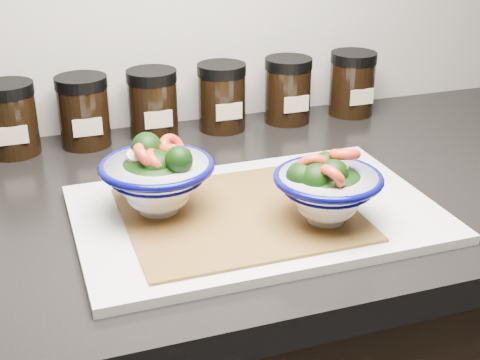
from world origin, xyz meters
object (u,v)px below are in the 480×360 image
object	(u,v)px
spice_jar_b	(84,111)
spice_jar_a	(10,119)
cutting_board	(256,213)
spice_jar_d	(222,97)
bowl_left	(158,177)
spice_jar_c	(153,104)
spice_jar_f	(352,83)
bowl_right	(326,189)
spice_jar_e	(288,90)

from	to	relation	value
spice_jar_b	spice_jar_a	bearing A→B (deg)	180.00
cutting_board	spice_jar_d	size ratio (longest dim) A/B	3.98
bowl_left	spice_jar_d	size ratio (longest dim) A/B	1.26
bowl_left	spice_jar_d	bearing A→B (deg)	59.23
spice_jar_b	cutting_board	bearing A→B (deg)	-62.65
spice_jar_c	spice_jar_f	size ratio (longest dim) A/B	1.00
spice_jar_a	spice_jar_c	xyz separation A→B (m)	(0.22, 0.00, 0.00)
spice_jar_a	spice_jar_d	size ratio (longest dim) A/B	1.00
bowl_right	cutting_board	bearing A→B (deg)	137.33
cutting_board	spice_jar_e	world-z (taller)	spice_jar_e
spice_jar_c	bowl_right	bearing A→B (deg)	-72.30
bowl_left	spice_jar_a	size ratio (longest dim) A/B	1.26
spice_jar_a	spice_jar_f	size ratio (longest dim) A/B	1.00
bowl_left	spice_jar_a	bearing A→B (deg)	118.77
cutting_board	bowl_right	world-z (taller)	bowl_right
spice_jar_c	spice_jar_e	xyz separation A→B (m)	(0.24, 0.00, 0.00)
spice_jar_a	spice_jar_e	bearing A→B (deg)	0.00
spice_jar_e	spice_jar_f	xyz separation A→B (m)	(0.13, 0.00, 0.00)
spice_jar_c	spice_jar_e	distance (m)	0.24
spice_jar_a	spice_jar_e	distance (m)	0.46
cutting_board	bowl_right	xyz separation A→B (m)	(0.07, -0.06, 0.05)
bowl_right	spice_jar_a	bearing A→B (deg)	131.68
spice_jar_b	spice_jar_d	bearing A→B (deg)	0.00
spice_jar_c	spice_jar_b	bearing A→B (deg)	180.00
spice_jar_f	bowl_right	bearing A→B (deg)	-121.63
bowl_right	spice_jar_b	distance (m)	0.46
bowl_right	bowl_left	bearing A→B (deg)	153.43
bowl_left	spice_jar_d	distance (m)	0.35
spice_jar_e	cutting_board	bearing A→B (deg)	-118.81
spice_jar_b	spice_jar_c	distance (m)	0.11
spice_jar_d	spice_jar_e	distance (m)	0.12
cutting_board	spice_jar_f	world-z (taller)	spice_jar_f
spice_jar_d	bowl_left	bearing A→B (deg)	-120.77
cutting_board	spice_jar_e	xyz separation A→B (m)	(0.18, 0.33, 0.05)
cutting_board	spice_jar_b	world-z (taller)	spice_jar_b
spice_jar_c	spice_jar_d	distance (m)	0.12
spice_jar_e	spice_jar_d	bearing A→B (deg)	180.00
bowl_right	spice_jar_e	bearing A→B (deg)	73.61
bowl_right	spice_jar_f	bearing A→B (deg)	58.37
bowl_left	spice_jar_f	world-z (taller)	bowl_left
cutting_board	spice_jar_c	world-z (taller)	spice_jar_c
bowl_left	spice_jar_b	distance (m)	0.30
bowl_left	spice_jar_c	distance (m)	0.30
bowl_right	spice_jar_b	world-z (taller)	bowl_right
spice_jar_c	cutting_board	bearing A→B (deg)	-79.95
spice_jar_f	cutting_board	bearing A→B (deg)	-132.96
spice_jar_e	spice_jar_f	distance (m)	0.13
bowl_left	spice_jar_a	world-z (taller)	bowl_left
spice_jar_a	spice_jar_b	world-z (taller)	same
cutting_board	bowl_right	bearing A→B (deg)	-42.67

